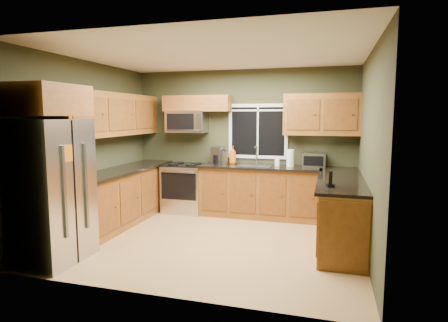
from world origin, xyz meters
The scene contains 28 objects.
floor centered at (0.00, 0.00, 0.00)m, with size 4.20×4.20×0.00m, color #AD814C.
ceiling centered at (0.00, 0.00, 2.70)m, with size 4.20×4.20×0.00m, color white.
back_wall centered at (0.00, 1.80, 1.35)m, with size 4.20×4.20×0.00m, color #33341E.
front_wall centered at (0.00, -1.80, 1.35)m, with size 4.20×4.20×0.00m, color #33341E.
left_wall centered at (-2.10, 0.00, 1.35)m, with size 3.60×3.60×0.00m, color #33341E.
right_wall centered at (2.10, 0.00, 1.35)m, with size 3.60×3.60×0.00m, color #33341E.
window centered at (0.30, 1.78, 1.55)m, with size 1.12×0.03×1.02m.
base_cabinets_left centered at (-1.80, 0.48, 0.45)m, with size 0.60×2.65×0.90m, color brown.
countertop_left centered at (-1.78, 0.48, 0.92)m, with size 0.65×2.65×0.04m, color black.
base_cabinets_back centered at (0.42, 1.50, 0.45)m, with size 2.17×0.60×0.90m, color brown.
countertop_back centered at (0.42, 1.48, 0.92)m, with size 2.17×0.65×0.04m, color black.
base_cabinets_peninsula centered at (1.80, 0.54, 0.45)m, with size 0.60×2.52×0.90m.
countertop_peninsula centered at (1.78, 0.55, 0.92)m, with size 0.65×2.50×0.04m, color black.
upper_cabinets_left centered at (-1.94, 0.48, 1.86)m, with size 0.33×2.65×0.72m, color brown.
upper_cabinets_back_left centered at (-0.85, 1.64, 2.07)m, with size 1.30×0.33×0.30m, color brown.
upper_cabinets_back_right centered at (1.45, 1.64, 1.86)m, with size 1.30×0.33×0.72m, color brown.
upper_cabinet_over_fridge centered at (-1.74, -1.30, 2.03)m, with size 0.72×0.90×0.38m, color brown.
refrigerator centered at (-1.74, -1.30, 0.90)m, with size 0.74×0.90×1.80m.
range centered at (-1.05, 1.47, 0.47)m, with size 0.76×0.69×0.94m.
microwave centered at (-1.05, 1.61, 1.73)m, with size 0.76×0.41×0.42m.
sink centered at (0.30, 1.49, 0.95)m, with size 0.60×0.42×0.36m.
toaster_oven centered at (1.34, 1.62, 1.06)m, with size 0.40×0.32×0.25m.
coffee_maker centered at (-0.44, 1.60, 1.09)m, with size 0.22×0.28×0.32m.
kettle centered at (-0.32, 1.65, 1.07)m, with size 0.17×0.17×0.28m.
paper_towel_roll centered at (0.94, 1.52, 1.09)m, with size 0.17×0.17×0.34m.
soap_bottle_a centered at (-0.15, 1.65, 1.11)m, with size 0.13×0.13×0.33m, color #D26513.
soap_bottle_b centered at (0.70, 1.56, 1.03)m, with size 0.08×0.08×0.18m, color white.
cordless_phone centered at (1.63, -0.25, 1.00)m, with size 0.12×0.12×0.20m.
Camera 1 is at (1.61, -5.13, 1.84)m, focal length 30.00 mm.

